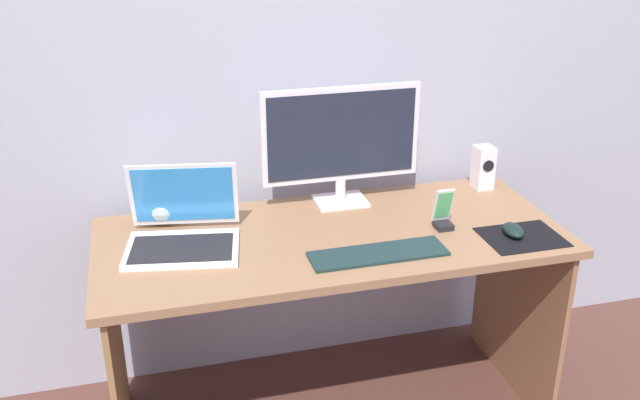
% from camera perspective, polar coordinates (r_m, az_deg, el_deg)
% --- Properties ---
extents(wall_back, '(6.00, 0.04, 2.50)m').
position_cam_1_polar(wall_back, '(2.51, -1.59, 12.28)').
color(wall_back, '#A0A4B2').
rests_on(wall_back, ground_plane).
extents(desk, '(1.51, 0.65, 0.72)m').
position_cam_1_polar(desk, '(2.37, 0.90, -5.79)').
color(desk, '#896444').
rests_on(desk, ground_plane).
extents(monitor, '(0.56, 0.14, 0.42)m').
position_cam_1_polar(monitor, '(2.45, 1.71, 4.79)').
color(monitor, silver).
rests_on(monitor, desk).
extents(speaker_right, '(0.07, 0.08, 0.16)m').
position_cam_1_polar(speaker_right, '(2.70, 12.93, 2.56)').
color(speaker_right, white).
rests_on(speaker_right, desk).
extents(laptop, '(0.39, 0.35, 0.24)m').
position_cam_1_polar(laptop, '(2.26, -10.92, -2.40)').
color(laptop, white).
rests_on(laptop, desk).
extents(fishbowl, '(0.16, 0.16, 0.16)m').
position_cam_1_polar(fishbowl, '(2.42, -12.47, -0.08)').
color(fishbowl, silver).
rests_on(fishbowl, desk).
extents(keyboard_external, '(0.43, 0.13, 0.01)m').
position_cam_1_polar(keyboard_external, '(2.18, 4.67, -4.30)').
color(keyboard_external, '#192E2E').
rests_on(keyboard_external, desk).
extents(mousepad, '(0.25, 0.20, 0.00)m').
position_cam_1_polar(mousepad, '(2.37, 15.85, -2.87)').
color(mousepad, black).
rests_on(mousepad, desk).
extents(mouse, '(0.07, 0.11, 0.04)m').
position_cam_1_polar(mouse, '(2.36, 15.21, -2.36)').
color(mouse, black).
rests_on(mouse, mousepad).
extents(phone_in_dock, '(0.06, 0.06, 0.14)m').
position_cam_1_polar(phone_in_dock, '(2.36, 9.84, -1.13)').
color(phone_in_dock, black).
rests_on(phone_in_dock, desk).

